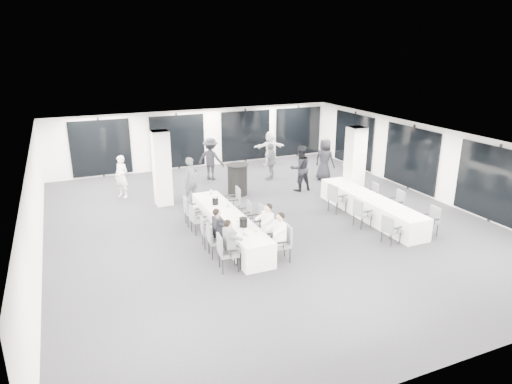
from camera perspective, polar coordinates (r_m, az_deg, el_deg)
room at (r=16.46m, az=2.54°, el=2.53°), size 14.04×16.04×2.84m
column_left at (r=17.23m, az=-11.68°, el=2.92°), size 0.60×0.60×2.80m
column_right at (r=18.03m, az=12.23°, el=3.56°), size 0.60×0.60×2.80m
banquet_table_main at (r=14.28m, az=-3.41°, el=-4.28°), size 0.90×5.00×0.75m
banquet_table_side at (r=16.38m, az=14.02°, el=-1.82°), size 0.90×5.00×0.75m
cocktail_table at (r=18.21m, az=-2.33°, el=1.58°), size 0.89×0.89×1.24m
chair_main_left_near at (r=12.22m, az=-3.87°, el=-7.26°), size 0.57×0.62×1.02m
chair_main_left_second at (r=13.01m, az=-5.22°, el=-5.75°), size 0.53×0.58×0.99m
chair_main_left_mid at (r=13.62m, az=-6.12°, el=-4.77°), size 0.54×0.58×0.94m
chair_main_left_fourth at (r=14.62m, az=-7.46°, el=-3.17°), size 0.51×0.56×0.94m
chair_main_left_far at (r=15.30m, az=-8.27°, el=-2.16°), size 0.53×0.58×0.97m
chair_main_right_near at (r=12.74m, az=3.43°, el=-6.11°), size 0.58×0.62×1.03m
chair_main_right_second at (r=13.42m, az=1.84°, el=-5.13°), size 0.48×0.53×0.90m
chair_main_right_mid at (r=14.15m, az=0.34°, el=-3.52°), size 0.54×0.60×1.04m
chair_main_right_fourth at (r=15.06m, az=-1.30°, el=-2.56°), size 0.48×0.52×0.86m
chair_main_right_far at (r=16.00m, az=-2.75°, el=-0.98°), size 0.57×0.61×1.01m
chair_side_left_near at (r=14.34m, az=16.40°, el=-4.34°), size 0.52×0.56×0.90m
chair_side_left_mid at (r=15.38m, az=12.98°, el=-2.40°), size 0.50×0.55×0.95m
chair_side_left_far at (r=16.51m, az=9.92°, el=-0.57°), size 0.60×0.64×1.04m
chair_side_right_near at (r=15.44m, az=21.05°, el=-3.16°), size 0.49×0.54×0.92m
chair_side_right_mid at (r=16.55m, az=17.16°, el=-1.24°), size 0.55×0.59×0.97m
chair_side_right_far at (r=17.55m, az=14.29°, el=-0.09°), size 0.49×0.53×0.86m
seated_guest_a at (r=12.16m, az=-3.11°, el=-6.17°), size 0.50×0.38×1.44m
seated_guest_b at (r=12.95m, az=-4.53°, el=-4.63°), size 0.50×0.38×1.44m
seated_guest_c at (r=12.59m, az=2.72°, el=-5.29°), size 0.50×0.38×1.44m
seated_guest_d at (r=13.25m, az=1.21°, el=-4.04°), size 0.50×0.38×1.44m
standing_guest_a at (r=17.60m, az=-8.13°, el=1.96°), size 0.85×0.77×1.93m
standing_guest_b at (r=18.68m, az=5.56°, el=3.35°), size 1.03×0.63×2.14m
standing_guest_c at (r=20.23m, az=-5.68°, el=4.48°), size 1.50×1.44×2.13m
standing_guest_d at (r=20.19m, az=1.87°, el=4.14°), size 1.21×1.20×1.86m
standing_guest_e at (r=20.27m, az=8.59°, el=4.36°), size 1.05×1.19×2.11m
standing_guest_f at (r=22.67m, az=1.76°, el=5.78°), size 1.84×0.91×1.92m
standing_guest_g at (r=18.58m, az=-16.48°, el=2.20°), size 0.86×0.89×1.89m
standing_guest_h at (r=19.46m, az=11.92°, el=3.30°), size 1.04×1.06×1.91m
ice_bucket_near at (r=13.19m, az=-1.59°, el=-3.81°), size 0.24×0.24×0.27m
ice_bucket_far at (r=15.04m, az=-5.11°, el=-1.13°), size 0.21×0.21×0.24m
water_bottle_a at (r=12.57m, az=-1.52°, el=-5.13°), size 0.06×0.06×0.20m
water_bottle_b at (r=14.67m, az=-3.55°, el=-1.65°), size 0.07×0.07×0.21m
water_bottle_c at (r=15.93m, az=-5.64°, el=-0.08°), size 0.07×0.07×0.21m
plate_a at (r=12.64m, az=-1.26°, el=-5.43°), size 0.21×0.21×0.03m
plate_b at (r=12.87m, az=-0.02°, el=-4.99°), size 0.19×0.19×0.03m
plate_c at (r=13.60m, az=-2.26°, el=-3.68°), size 0.22×0.22×0.03m
wine_glass at (r=12.30m, az=0.92°, el=-5.46°), size 0.07×0.07×0.19m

